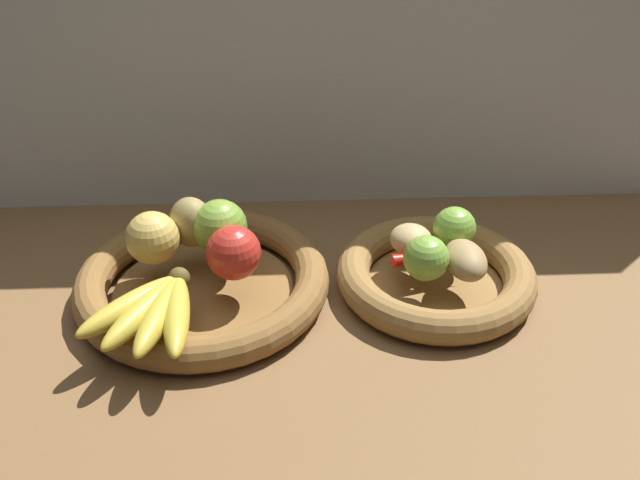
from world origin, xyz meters
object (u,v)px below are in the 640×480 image
object	(u,v)px
chili_pepper	(434,256)
lime_near	(426,258)
potato_oblong	(411,239)
apple_golden_left	(153,238)
fruit_bowl_left	(203,282)
fruit_bowl_right	(436,276)
apple_green_back	(220,227)
apple_red_right	(233,254)
lime_far	(454,228)
pear_brown	(191,222)
banana_bunch_front	(153,310)
potato_small	(465,260)

from	to	relation	value
chili_pepper	lime_near	bearing A→B (deg)	-128.85
potato_oblong	apple_golden_left	bearing A→B (deg)	-178.92
fruit_bowl_left	fruit_bowl_right	size ratio (longest dim) A/B	1.26
apple_green_back	apple_red_right	xyz separation A→B (cm)	(2.29, -6.74, -0.15)
lime_near	lime_far	world-z (taller)	same
pear_brown	lime_far	bearing A→B (deg)	-3.35
apple_red_right	lime_near	distance (cm)	25.75
banana_bunch_front	potato_oblong	distance (cm)	37.05
potato_small	lime_near	world-z (taller)	lime_near
apple_red_right	lime_far	bearing A→B (deg)	11.16
potato_oblong	lime_far	xyz separation A→B (cm)	(6.34, 1.03, 1.06)
apple_golden_left	potato_oblong	world-z (taller)	apple_golden_left
fruit_bowl_right	lime_far	distance (cm)	7.32
fruit_bowl_left	lime_near	bearing A→B (deg)	-6.94
banana_bunch_front	chili_pepper	world-z (taller)	banana_bunch_front
fruit_bowl_right	lime_far	xyz separation A→B (cm)	(2.89, 3.72, 5.60)
fruit_bowl_right	potato_small	world-z (taller)	potato_small
banana_bunch_front	lime_near	size ratio (longest dim) A/B	2.78
fruit_bowl_right	apple_red_right	xyz separation A→B (cm)	(-28.18, -2.41, 6.26)
fruit_bowl_right	chili_pepper	distance (cm)	3.55
apple_red_right	apple_green_back	bearing A→B (deg)	108.76
apple_green_back	potato_small	bearing A→B (deg)	-12.44
pear_brown	potato_small	distance (cm)	38.84
lime_near	lime_far	distance (cm)	9.17
pear_brown	potato_small	size ratio (longest dim) A/B	0.90
pear_brown	chili_pepper	world-z (taller)	pear_brown
apple_golden_left	pear_brown	size ratio (longest dim) A/B	0.99
apple_green_back	potato_small	xyz separation A→B (cm)	(33.54, -7.40, -1.71)
fruit_bowl_right	potato_small	distance (cm)	6.40
fruit_bowl_left	potato_small	distance (cm)	36.53
potato_oblong	apple_red_right	bearing A→B (deg)	-168.36
lime_far	potato_oblong	bearing A→B (deg)	-170.75
fruit_bowl_right	apple_red_right	size ratio (longest dim) A/B	3.79
fruit_bowl_right	banana_bunch_front	size ratio (longest dim) A/B	1.64
fruit_bowl_left	lime_far	world-z (taller)	lime_far
apple_golden_left	banana_bunch_front	size ratio (longest dim) A/B	0.43
fruit_bowl_right	apple_green_back	world-z (taller)	apple_green_back
apple_green_back	potato_oblong	xyz separation A→B (cm)	(27.02, -1.65, -1.86)
fruit_bowl_left	lime_near	distance (cm)	31.28
banana_bunch_front	potato_oblong	size ratio (longest dim) A/B	2.83
banana_bunch_front	lime_near	bearing A→B (deg)	12.38
potato_small	apple_red_right	bearing A→B (deg)	178.79
potato_oblong	apple_green_back	bearing A→B (deg)	176.51
chili_pepper	apple_red_right	bearing A→B (deg)	173.75
potato_oblong	potato_small	distance (cm)	8.70
potato_oblong	potato_small	bearing A→B (deg)	-41.42
fruit_bowl_left	pear_brown	bearing A→B (deg)	105.69
apple_golden_left	lime_far	bearing A→B (deg)	2.31
apple_red_right	potato_oblong	world-z (taller)	apple_red_right
apple_green_back	chili_pepper	bearing A→B (deg)	-8.33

